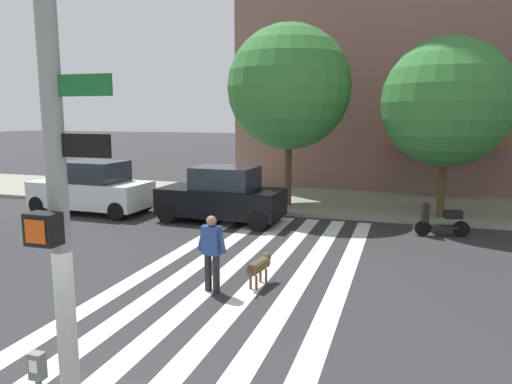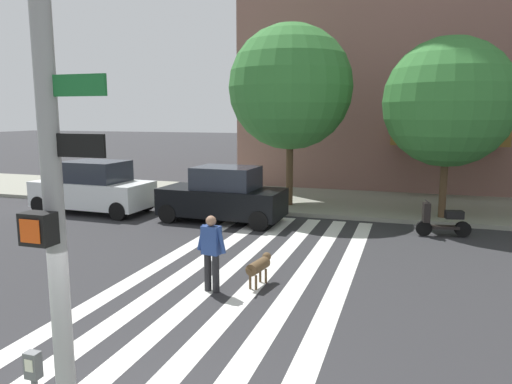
# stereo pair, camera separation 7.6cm
# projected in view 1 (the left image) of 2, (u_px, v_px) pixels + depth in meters

# --- Properties ---
(ground_plane) EXTENTS (160.00, 160.00, 0.00)m
(ground_plane) POSITION_uv_depth(u_px,v_px,m) (262.00, 273.00, 11.30)
(ground_plane) COLOR #2B2B2D
(sidewalk_far) EXTENTS (80.00, 6.00, 0.15)m
(sidewalk_far) POSITION_uv_depth(u_px,v_px,m) (327.00, 202.00, 20.16)
(sidewalk_far) COLOR gray
(sidewalk_far) RESTS_ON ground_plane
(crosswalk_stripes) EXTENTS (4.95, 12.24, 0.01)m
(crosswalk_stripes) POSITION_uv_depth(u_px,v_px,m) (247.00, 272.00, 11.42)
(crosswalk_stripes) COLOR silver
(crosswalk_stripes) RESTS_ON ground_plane
(traffic_light_pole) EXTENTS (0.74, 0.46, 5.80)m
(traffic_light_pole) POSITION_uv_depth(u_px,v_px,m) (50.00, 137.00, 4.07)
(traffic_light_pole) COLOR gray
(traffic_light_pole) RESTS_ON sidewalk_near
(parked_car_near_curb) EXTENTS (4.55, 2.13, 1.97)m
(parked_car_near_curb) POSITION_uv_depth(u_px,v_px,m) (92.00, 188.00, 18.15)
(parked_car_near_curb) COLOR silver
(parked_car_near_curb) RESTS_ON ground_plane
(parked_car_behind_first) EXTENTS (4.34, 2.04, 1.93)m
(parked_car_behind_first) POSITION_uv_depth(u_px,v_px,m) (222.00, 196.00, 16.59)
(parked_car_behind_first) COLOR black
(parked_car_behind_first) RESTS_ON ground_plane
(parked_scooter) EXTENTS (1.62, 0.60, 1.11)m
(parked_scooter) POSITION_uv_depth(u_px,v_px,m) (442.00, 221.00, 14.67)
(parked_scooter) COLOR black
(parked_scooter) RESTS_ON ground_plane
(street_tree_nearest) EXTENTS (4.77, 4.77, 6.96)m
(street_tree_nearest) POSITION_uv_depth(u_px,v_px,m) (289.00, 87.00, 18.32)
(street_tree_nearest) COLOR #4C3823
(street_tree_nearest) RESTS_ON sidewalk_far
(street_tree_middle) EXTENTS (4.37, 4.37, 6.14)m
(street_tree_middle) POSITION_uv_depth(u_px,v_px,m) (447.00, 103.00, 16.18)
(street_tree_middle) COLOR #4C3823
(street_tree_middle) RESTS_ON sidewalk_far
(pedestrian_dog_walker) EXTENTS (0.71, 0.30, 1.64)m
(pedestrian_dog_walker) POSITION_uv_depth(u_px,v_px,m) (212.00, 249.00, 10.00)
(pedestrian_dog_walker) COLOR black
(pedestrian_dog_walker) RESTS_ON ground_plane
(dog_on_leash) EXTENTS (0.37, 1.08, 0.65)m
(dog_on_leash) POSITION_uv_depth(u_px,v_px,m) (260.00, 266.00, 10.45)
(dog_on_leash) COLOR brown
(dog_on_leash) RESTS_ON ground_plane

